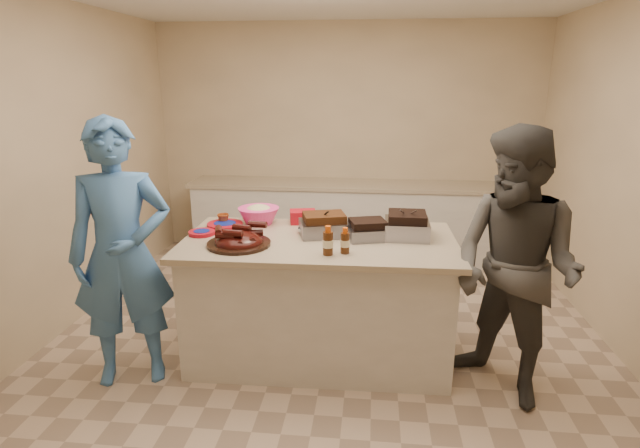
# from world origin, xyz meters

# --- Properties ---
(room) EXTENTS (4.50, 5.00, 2.70)m
(room) POSITION_xyz_m (0.00, 0.00, 0.00)
(room) COLOR #CDB48D
(room) RESTS_ON ground
(back_counter) EXTENTS (3.60, 0.64, 0.90)m
(back_counter) POSITION_xyz_m (0.00, 2.20, 0.45)
(back_counter) COLOR beige
(back_counter) RESTS_ON ground
(island) EXTENTS (2.00, 1.08, 0.94)m
(island) POSITION_xyz_m (-0.05, -0.05, 0.00)
(island) COLOR beige
(island) RESTS_ON ground
(rib_platter) EXTENTS (0.51, 0.51, 0.18)m
(rib_platter) POSITION_xyz_m (-0.59, -0.25, 0.94)
(rib_platter) COLOR #400E0A
(rib_platter) RESTS_ON island
(pulled_pork_tray) EXTENTS (0.41, 0.35, 0.11)m
(pulled_pork_tray) POSITION_xyz_m (-0.02, 0.05, 0.94)
(pulled_pork_tray) COLOR #47230F
(pulled_pork_tray) RESTS_ON island
(brisket_tray) EXTENTS (0.35, 0.31, 0.09)m
(brisket_tray) POSITION_xyz_m (0.30, -0.00, 0.94)
(brisket_tray) COLOR black
(brisket_tray) RESTS_ON island
(roasting_pan) EXTENTS (0.32, 0.32, 0.13)m
(roasting_pan) POSITION_xyz_m (0.59, 0.06, 0.94)
(roasting_pan) COLOR gray
(roasting_pan) RESTS_ON island
(coleslaw_bowl) EXTENTS (0.33, 0.33, 0.23)m
(coleslaw_bowl) POSITION_xyz_m (-0.57, 0.30, 0.94)
(coleslaw_bowl) COLOR #FA3994
(coleslaw_bowl) RESTS_ON island
(sausage_plate) EXTENTS (0.34, 0.34, 0.05)m
(sausage_plate) POSITION_xyz_m (-0.04, 0.37, 0.94)
(sausage_plate) COLOR silver
(sausage_plate) RESTS_ON island
(mac_cheese_dish) EXTENTS (0.28, 0.22, 0.07)m
(mac_cheese_dish) POSITION_xyz_m (0.63, 0.26, 0.94)
(mac_cheese_dish) COLOR orange
(mac_cheese_dish) RESTS_ON island
(bbq_bottle_a) EXTENTS (0.07, 0.07, 0.20)m
(bbq_bottle_a) POSITION_xyz_m (0.05, -0.38, 0.94)
(bbq_bottle_a) COLOR #3E1E0A
(bbq_bottle_a) RESTS_ON island
(bbq_bottle_b) EXTENTS (0.06, 0.06, 0.18)m
(bbq_bottle_b) POSITION_xyz_m (0.16, -0.34, 0.94)
(bbq_bottle_b) COLOR #3E1E0A
(bbq_bottle_b) RESTS_ON island
(mustard_bottle) EXTENTS (0.04, 0.04, 0.11)m
(mustard_bottle) POSITION_xyz_m (-0.14, 0.20, 0.94)
(mustard_bottle) COLOR #D7BA02
(mustard_bottle) RESTS_ON island
(sauce_bowl) EXTENTS (0.14, 0.05, 0.14)m
(sauce_bowl) POSITION_xyz_m (-0.16, 0.08, 0.94)
(sauce_bowl) COLOR silver
(sauce_bowl) RESTS_ON island
(plate_stack_large) EXTENTS (0.28, 0.28, 0.03)m
(plate_stack_large) POSITION_xyz_m (-0.82, 0.17, 0.94)
(plate_stack_large) COLOR #A10C19
(plate_stack_large) RESTS_ON island
(plate_stack_small) EXTENTS (0.20, 0.20, 0.03)m
(plate_stack_small) POSITION_xyz_m (-0.94, -0.04, 0.94)
(plate_stack_small) COLOR #A10C19
(plate_stack_small) RESTS_ON island
(plastic_cup) EXTENTS (0.10, 0.09, 0.09)m
(plastic_cup) POSITION_xyz_m (-0.85, 0.24, 0.94)
(plastic_cup) COLOR #8D3A13
(plastic_cup) RESTS_ON island
(basket_stack) EXTENTS (0.23, 0.19, 0.10)m
(basket_stack) POSITION_xyz_m (-0.23, 0.36, 0.94)
(basket_stack) COLOR #A10C19
(basket_stack) RESTS_ON island
(guest_blue) EXTENTS (1.23, 1.97, 0.44)m
(guest_blue) POSITION_xyz_m (-1.34, -0.49, 0.00)
(guest_blue) COLOR #3F71B1
(guest_blue) RESTS_ON ground
(guest_gray) EXTENTS (1.93, 1.85, 0.68)m
(guest_gray) POSITION_xyz_m (1.24, -0.42, 0.00)
(guest_gray) COLOR #45423E
(guest_gray) RESTS_ON ground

